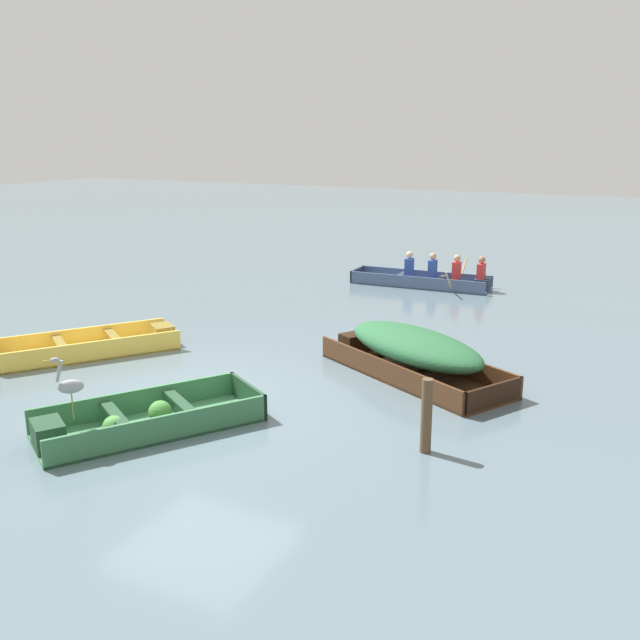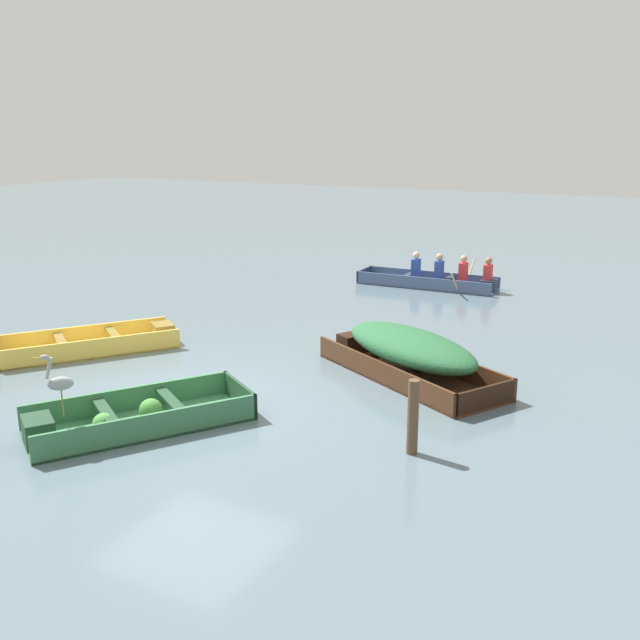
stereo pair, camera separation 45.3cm
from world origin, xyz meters
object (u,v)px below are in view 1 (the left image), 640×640
at_px(skiff_dark_varnish_mid_moored, 413,350).
at_px(rowboat_slate_blue_with_crew, 430,278).
at_px(mooring_post, 426,416).
at_px(dinghy_green_foreground, 139,421).
at_px(heron_on_dinghy, 69,385).
at_px(skiff_yellow_near_moored, 96,346).

relative_size(skiff_dark_varnish_mid_moored, rowboat_slate_blue_with_crew, 1.01).
height_order(skiff_dark_varnish_mid_moored, mooring_post, mooring_post).
xyz_separation_m(dinghy_green_foreground, heron_on_dinghy, (-0.42, -0.76, 0.71)).
xyz_separation_m(skiff_yellow_near_moored, skiff_dark_varnish_mid_moored, (5.61, 1.35, 0.33)).
bearing_deg(mooring_post, skiff_yellow_near_moored, 168.73).
bearing_deg(dinghy_green_foreground, skiff_yellow_near_moored, 141.47).
relative_size(heron_on_dinghy, mooring_post, 0.86).
height_order(skiff_yellow_near_moored, mooring_post, mooring_post).
distance_m(skiff_yellow_near_moored, heron_on_dinghy, 4.18).
distance_m(dinghy_green_foreground, heron_on_dinghy, 1.12).
xyz_separation_m(skiff_dark_varnish_mid_moored, mooring_post, (1.10, -2.69, 0.03)).
distance_m(skiff_yellow_near_moored, mooring_post, 6.85).
bearing_deg(heron_on_dinghy, skiff_yellow_near_moored, 129.42).
relative_size(skiff_dark_varnish_mid_moored, heron_on_dinghy, 4.35).
xyz_separation_m(skiff_dark_varnish_mid_moored, rowboat_slate_blue_with_crew, (-1.89, 6.90, -0.23)).
height_order(dinghy_green_foreground, rowboat_slate_blue_with_crew, rowboat_slate_blue_with_crew).
relative_size(skiff_dark_varnish_mid_moored, mooring_post, 3.75).
bearing_deg(skiff_yellow_near_moored, rowboat_slate_blue_with_crew, 65.76).
bearing_deg(skiff_dark_varnish_mid_moored, mooring_post, -67.80).
bearing_deg(dinghy_green_foreground, skiff_dark_varnish_mid_moored, 55.67).
distance_m(dinghy_green_foreground, skiff_dark_varnish_mid_moored, 4.58).
xyz_separation_m(skiff_yellow_near_moored, rowboat_slate_blue_with_crew, (3.72, 8.26, 0.10)).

